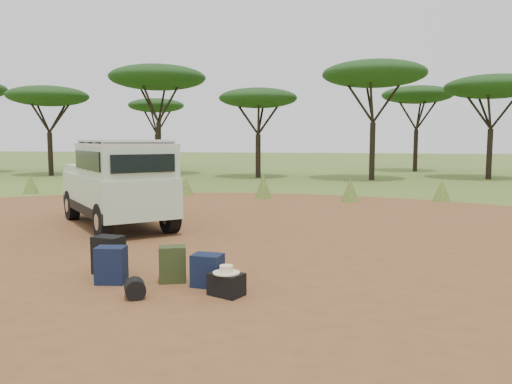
% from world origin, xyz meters
% --- Properties ---
extents(ground, '(140.00, 140.00, 0.00)m').
position_xyz_m(ground, '(0.00, 0.00, 0.00)').
color(ground, '#486825').
rests_on(ground, ground).
extents(dirt_clearing, '(23.00, 23.00, 0.01)m').
position_xyz_m(dirt_clearing, '(0.00, 0.00, 0.00)').
color(dirt_clearing, brown).
rests_on(dirt_clearing, ground).
extents(grass_fringe, '(36.60, 1.60, 0.90)m').
position_xyz_m(grass_fringe, '(0.12, 8.67, 0.40)').
color(grass_fringe, '#486825').
rests_on(grass_fringe, ground).
extents(acacia_treeline, '(46.70, 13.20, 6.26)m').
position_xyz_m(acacia_treeline, '(0.75, 19.81, 4.87)').
color(acacia_treeline, black).
rests_on(acacia_treeline, ground).
extents(safari_vehicle, '(4.04, 4.20, 2.05)m').
position_xyz_m(safari_vehicle, '(-2.33, 2.50, 0.99)').
color(safari_vehicle, silver).
rests_on(safari_vehicle, ground).
extents(backpack_black, '(0.48, 0.38, 0.58)m').
position_xyz_m(backpack_black, '(-0.56, -1.40, 0.29)').
color(backpack_black, black).
rests_on(backpack_black, ground).
extents(backpack_navy, '(0.45, 0.35, 0.54)m').
position_xyz_m(backpack_navy, '(-0.27, -1.88, 0.27)').
color(backpack_navy, '#131F3C').
rests_on(backpack_navy, ground).
extents(backpack_olive, '(0.46, 0.40, 0.53)m').
position_xyz_m(backpack_olive, '(0.56, -1.64, 0.26)').
color(backpack_olive, '#2F3D1C').
rests_on(backpack_olive, ground).
extents(duffel_navy, '(0.44, 0.34, 0.46)m').
position_xyz_m(duffel_navy, '(1.13, -1.76, 0.23)').
color(duffel_navy, '#131F3C').
rests_on(duffel_navy, ground).
extents(hard_case, '(0.52, 0.45, 0.31)m').
position_xyz_m(hard_case, '(1.49, -2.10, 0.15)').
color(hard_case, black).
rests_on(hard_case, ground).
extents(stuff_sack, '(0.36, 0.36, 0.27)m').
position_xyz_m(stuff_sack, '(0.36, -2.45, 0.13)').
color(stuff_sack, black).
rests_on(stuff_sack, ground).
extents(safari_hat, '(0.36, 0.36, 0.10)m').
position_xyz_m(safari_hat, '(1.49, -2.10, 0.35)').
color(safari_hat, beige).
rests_on(safari_hat, hard_case).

